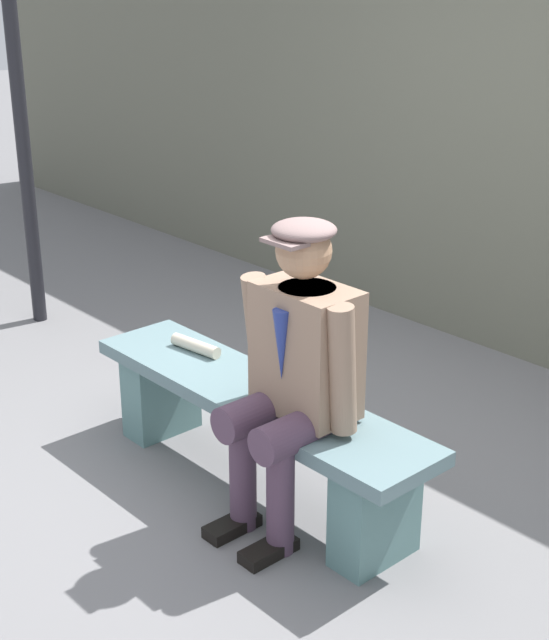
% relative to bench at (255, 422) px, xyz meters
% --- Properties ---
extents(ground_plane, '(30.00, 30.00, 0.00)m').
position_rel_bench_xyz_m(ground_plane, '(0.00, 0.00, -0.32)').
color(ground_plane, slate).
extents(bench, '(1.79, 0.41, 0.47)m').
position_rel_bench_xyz_m(bench, '(0.00, 0.00, 0.00)').
color(bench, slate).
rests_on(bench, ground).
extents(seated_man, '(0.57, 0.54, 1.28)m').
position_rel_bench_xyz_m(seated_man, '(-0.31, 0.06, 0.38)').
color(seated_man, '#957761').
rests_on(seated_man, ground).
extents(rolled_magazine, '(0.28, 0.09, 0.06)m').
position_rel_bench_xyz_m(rolled_magazine, '(0.48, -0.06, 0.18)').
color(rolled_magazine, beige).
rests_on(rolled_magazine, bench).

